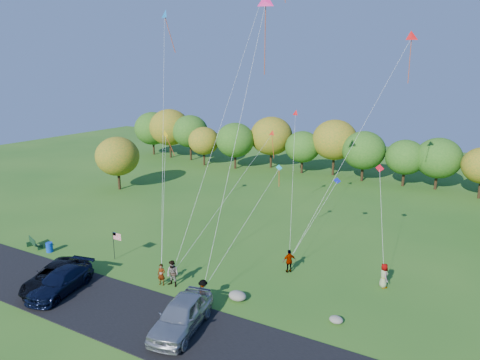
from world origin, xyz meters
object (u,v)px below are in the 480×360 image
Objects in this scene: minivan_dark at (55,276)px; trash_barrel at (49,247)px; park_bench at (33,243)px; minivan_navy at (61,282)px; minivan_silver at (181,315)px; flyer_b at (173,274)px; flyer_a at (161,275)px; flyer_d at (289,261)px; flyer_c at (203,292)px; flyer_e at (384,275)px.

minivan_dark is 6.76× the size of trash_barrel.
minivan_dark reaches higher than park_bench.
park_bench is at bearing 143.97° from minivan_navy.
minivan_silver is at bearing -12.80° from trash_barrel.
flyer_b reaches higher than trash_barrel.
minivan_dark is 3.53× the size of flyer_a.
minivan_dark is 7.53m from flyer_a.
flyer_b reaches higher than park_bench.
minivan_dark is 8.37m from flyer_b.
flyer_a is (-4.63, 3.84, -0.21)m from minivan_silver.
flyer_a is at bearing -3.07° from flyer_d.
flyer_b is (-3.80, 4.08, -0.04)m from minivan_silver.
minivan_dark is at bearing 151.23° from minivan_navy.
flyer_c is (4.10, -0.75, 0.06)m from flyer_a.
flyer_c is 2.07× the size of trash_barrel.
flyer_d is 22.28m from park_bench.
flyer_c is 18.13m from park_bench.
flyer_e reaches higher than minivan_dark.
minivan_navy is at bearing -4.22° from flyer_d.
minivan_silver reaches higher than trash_barrel.
minivan_silver reaches higher than minivan_dark.
minivan_silver is at bearing -8.30° from minivan_navy.
minivan_navy is at bearing -32.19° from trash_barrel.
flyer_a is (6.41, 3.95, -0.05)m from minivan_dark.
minivan_navy is 6.40× the size of trash_barrel.
flyer_d is 2.19× the size of trash_barrel.
flyer_e is at bearing 30.90° from flyer_b.
flyer_b is 1.09× the size of flyer_e.
minivan_navy reaches higher than flyer_a.
flyer_b reaches higher than flyer_d.
trash_barrel is at bearing 137.06° from minivan_navy.
flyer_e is at bearing 9.74° from minivan_dark.
minivan_navy is at bearing -37.30° from minivan_dark.
flyer_b is at bearing 22.10° from park_bench.
trash_barrel is at bearing 126.41° from minivan_dark.
minivan_dark is at bearing -147.59° from flyer_b.
flyer_b reaches higher than flyer_a.
flyer_c reaches higher than trash_barrel.
flyer_c is at bearing 18.69° from park_bench.
flyer_e is (9.44, 11.26, -0.12)m from minivan_silver.
flyer_d is 20.45m from trash_barrel.
flyer_a is (5.41, 4.27, -0.04)m from minivan_navy.
minivan_silver is 2.88× the size of flyer_b.
flyer_b is 3.42m from flyer_c.
flyer_d reaches higher than trash_barrel.
minivan_silver is at bearing 125.17° from flyer_c.
minivan_navy is 2.99× the size of flyer_e.
flyer_e is 29.11m from park_bench.
minivan_navy reaches higher than park_bench.
trash_barrel is (-16.25, 0.72, -0.45)m from flyer_c.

